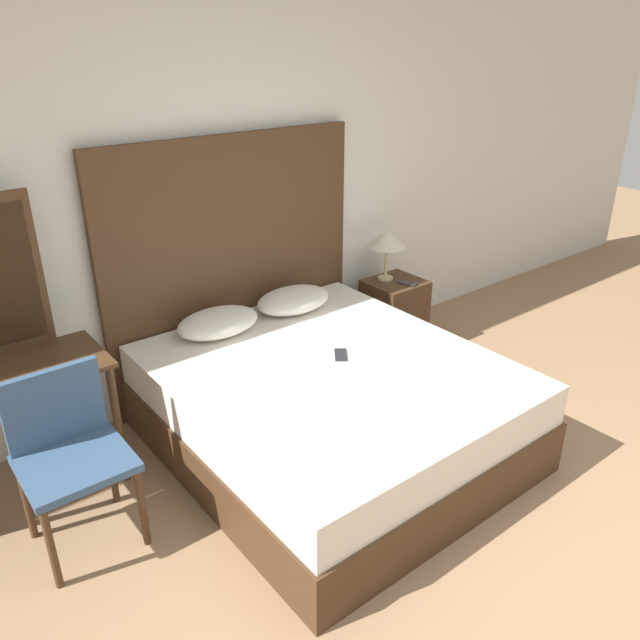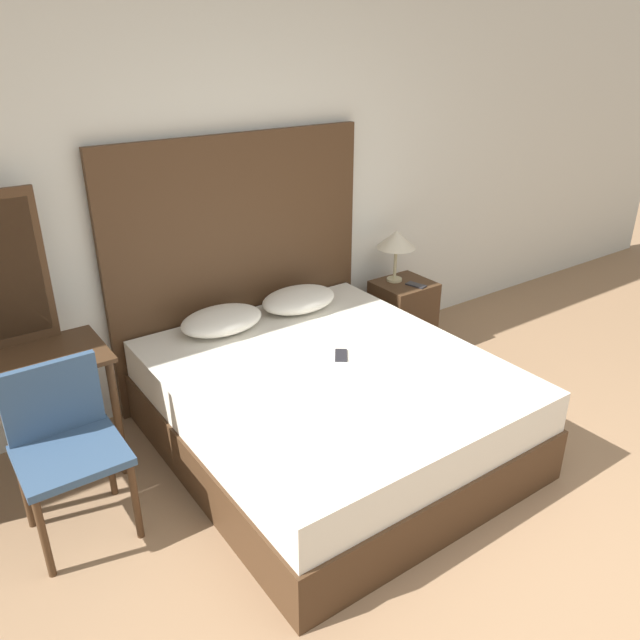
{
  "view_description": "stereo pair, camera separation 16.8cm",
  "coord_description": "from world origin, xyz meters",
  "px_view_note": "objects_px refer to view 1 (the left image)",
  "views": [
    {
      "loc": [
        -2.12,
        -0.73,
        2.3
      ],
      "look_at": [
        -0.13,
        1.79,
        0.81
      ],
      "focal_mm": 35.0,
      "sensor_mm": 36.0,
      "label": 1
    },
    {
      "loc": [
        -1.99,
        -0.83,
        2.3
      ],
      "look_at": [
        -0.13,
        1.79,
        0.81
      ],
      "focal_mm": 35.0,
      "sensor_mm": 36.0,
      "label": 2
    }
  ],
  "objects_px": {
    "table_lamp": "(387,239)",
    "vanity_desk": "(28,393)",
    "bed": "(330,407)",
    "phone_on_bed": "(341,355)",
    "chair": "(68,446)",
    "phone_on_nightstand": "(407,283)",
    "nightstand": "(394,314)"
  },
  "relations": [
    {
      "from": "chair",
      "to": "table_lamp",
      "type": "bearing_deg",
      "value": 12.64
    },
    {
      "from": "chair",
      "to": "nightstand",
      "type": "bearing_deg",
      "value": 10.89
    },
    {
      "from": "bed",
      "to": "table_lamp",
      "type": "distance_m",
      "value": 1.56
    },
    {
      "from": "vanity_desk",
      "to": "phone_on_bed",
      "type": "bearing_deg",
      "value": -21.62
    },
    {
      "from": "phone_on_bed",
      "to": "chair",
      "type": "distance_m",
      "value": 1.56
    },
    {
      "from": "table_lamp",
      "to": "vanity_desk",
      "type": "relative_size",
      "value": 0.49
    },
    {
      "from": "phone_on_nightstand",
      "to": "vanity_desk",
      "type": "distance_m",
      "value": 2.73
    },
    {
      "from": "nightstand",
      "to": "chair",
      "type": "relative_size",
      "value": 0.64
    },
    {
      "from": "chair",
      "to": "vanity_desk",
      "type": "bearing_deg",
      "value": 94.56
    },
    {
      "from": "nightstand",
      "to": "table_lamp",
      "type": "xyz_separation_m",
      "value": [
        -0.03,
        0.08,
        0.6
      ]
    },
    {
      "from": "nightstand",
      "to": "vanity_desk",
      "type": "distance_m",
      "value": 2.72
    },
    {
      "from": "vanity_desk",
      "to": "table_lamp",
      "type": "bearing_deg",
      "value": 2.57
    },
    {
      "from": "vanity_desk",
      "to": "phone_on_nightstand",
      "type": "bearing_deg",
      "value": -1.13
    },
    {
      "from": "table_lamp",
      "to": "chair",
      "type": "height_order",
      "value": "table_lamp"
    },
    {
      "from": "table_lamp",
      "to": "phone_on_nightstand",
      "type": "distance_m",
      "value": 0.37
    },
    {
      "from": "bed",
      "to": "vanity_desk",
      "type": "height_order",
      "value": "vanity_desk"
    },
    {
      "from": "phone_on_bed",
      "to": "phone_on_nightstand",
      "type": "distance_m",
      "value": 1.28
    },
    {
      "from": "bed",
      "to": "phone_on_bed",
      "type": "relative_size",
      "value": 12.38
    },
    {
      "from": "phone_on_bed",
      "to": "chair",
      "type": "relative_size",
      "value": 0.19
    },
    {
      "from": "table_lamp",
      "to": "vanity_desk",
      "type": "xyz_separation_m",
      "value": [
        -2.67,
        -0.12,
        -0.28
      ]
    },
    {
      "from": "bed",
      "to": "vanity_desk",
      "type": "relative_size",
      "value": 2.48
    },
    {
      "from": "bed",
      "to": "table_lamp",
      "type": "bearing_deg",
      "value": 33.83
    },
    {
      "from": "phone_on_bed",
      "to": "chair",
      "type": "bearing_deg",
      "value": 174.14
    },
    {
      "from": "bed",
      "to": "chair",
      "type": "xyz_separation_m",
      "value": [
        -1.43,
        0.21,
        0.24
      ]
    },
    {
      "from": "bed",
      "to": "phone_on_bed",
      "type": "xyz_separation_m",
      "value": [
        0.12,
        0.05,
        0.29
      ]
    },
    {
      "from": "bed",
      "to": "phone_on_bed",
      "type": "bearing_deg",
      "value": 24.5
    },
    {
      "from": "nightstand",
      "to": "chair",
      "type": "bearing_deg",
      "value": -169.11
    },
    {
      "from": "vanity_desk",
      "to": "chair",
      "type": "xyz_separation_m",
      "value": [
        0.04,
        -0.47,
        -0.08
      ]
    },
    {
      "from": "bed",
      "to": "chair",
      "type": "relative_size",
      "value": 2.29
    },
    {
      "from": "table_lamp",
      "to": "nightstand",
      "type": "bearing_deg",
      "value": -65.98
    },
    {
      "from": "table_lamp",
      "to": "phone_on_nightstand",
      "type": "height_order",
      "value": "table_lamp"
    },
    {
      "from": "bed",
      "to": "nightstand",
      "type": "height_order",
      "value": "bed"
    }
  ]
}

